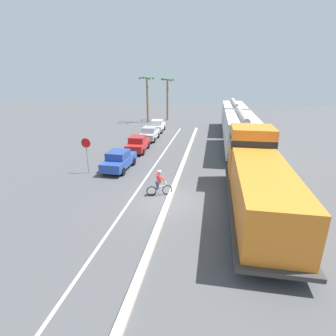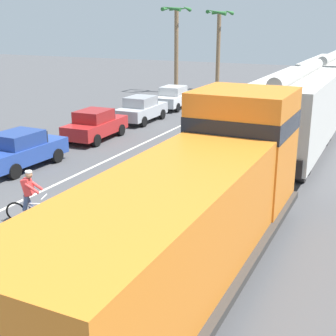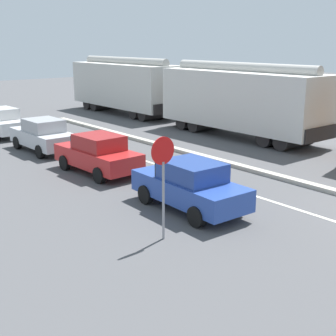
{
  "view_description": "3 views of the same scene",
  "coord_description": "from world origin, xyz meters",
  "views": [
    {
      "loc": [
        2.52,
        -14.77,
        7.45
      ],
      "look_at": [
        -0.46,
        2.13,
        1.38
      ],
      "focal_mm": 28.0,
      "sensor_mm": 36.0,
      "label": 1
    },
    {
      "loc": [
        9.06,
        -9.84,
        6.12
      ],
      "look_at": [
        2.85,
        3.06,
        1.61
      ],
      "focal_mm": 50.0,
      "sensor_mm": 36.0,
      "label": 2
    },
    {
      "loc": [
        -14.74,
        -5.7,
        5.29
      ],
      "look_at": [
        -4.76,
        6.47,
        1.02
      ],
      "focal_mm": 50.0,
      "sensor_mm": 36.0,
      "label": 3
    }
  ],
  "objects": [
    {
      "name": "hopper_car_middle",
      "position": [
        5.14,
        23.7,
        2.08
      ],
      "size": [
        2.9,
        10.6,
        4.18
      ],
      "color": "beige",
      "rests_on": "ground"
    },
    {
      "name": "parked_car_white",
      "position": [
        -5.32,
        21.01,
        0.82
      ],
      "size": [
        1.97,
        4.27,
        1.62
      ],
      "color": "silver",
      "rests_on": "ground"
    },
    {
      "name": "parked_car_silver",
      "position": [
        -5.13,
        15.78,
        0.82
      ],
      "size": [
        1.88,
        4.23,
        1.62
      ],
      "color": "#B7BABF",
      "rests_on": "ground"
    },
    {
      "name": "parked_car_blue",
      "position": [
        -5.1,
        4.96,
        0.82
      ],
      "size": [
        1.94,
        4.25,
        1.62
      ],
      "color": "#28479E",
      "rests_on": "ground"
    },
    {
      "name": "lane_stripe",
      "position": [
        -2.4,
        6.0,
        0.0
      ],
      "size": [
        0.14,
        36.0,
        0.01
      ],
      "primitive_type": "cube",
      "color": "silver",
      "rests_on": "ground"
    },
    {
      "name": "hopper_car_lead",
      "position": [
        5.14,
        12.1,
        2.08
      ],
      "size": [
        2.9,
        10.6,
        4.18
      ],
      "color": "silver",
      "rests_on": "ground"
    },
    {
      "name": "median_curb",
      "position": [
        0.0,
        6.0,
        0.08
      ],
      "size": [
        0.36,
        36.0,
        0.16
      ],
      "primitive_type": "cube",
      "color": "#B2AD9E",
      "rests_on": "ground"
    },
    {
      "name": "stop_sign",
      "position": [
        -7.24,
        3.67,
        2.02
      ],
      "size": [
        0.76,
        0.08,
        2.88
      ],
      "color": "gray",
      "rests_on": "ground"
    },
    {
      "name": "parked_car_red",
      "position": [
        -5.11,
        10.62,
        0.82
      ],
      "size": [
        1.98,
        4.27,
        1.62
      ],
      "color": "red",
      "rests_on": "ground"
    }
  ]
}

